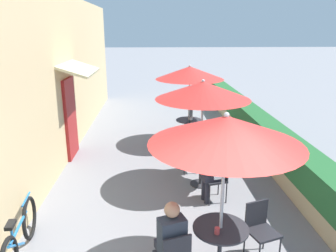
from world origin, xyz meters
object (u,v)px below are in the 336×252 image
object	(u,v)px
coffee_cup_far	(191,118)
patio_umbrella_near	(226,130)
patio_table_near	(220,240)
coffee_cup_near	(217,231)
patio_umbrella_mid	(203,90)
cafe_chair_far_right	(194,120)
patio_table_mid	(201,163)
cafe_chair_far_left	(183,133)
patio_umbrella_far	(190,73)
seated_patron_mid_right	(213,169)
coffee_cup_mid	(208,152)
seated_patron_near_left	(171,240)
cafe_chair_mid_left	(186,152)
bicycle_leaning	(20,237)
cafe_chair_near_right	(260,226)
cafe_chair_mid_right	(218,176)
patio_table_far	(189,126)

from	to	relation	value
coffee_cup_far	patio_umbrella_near	bearing A→B (deg)	-92.49
patio_table_near	coffee_cup_near	size ratio (longest dim) A/B	8.51
patio_umbrella_mid	cafe_chair_far_right	distance (m)	3.82
patio_table_mid	cafe_chair_far_left	world-z (taller)	cafe_chair_far_left
coffee_cup_near	patio_table_mid	world-z (taller)	coffee_cup_near
patio_umbrella_far	coffee_cup_near	bearing A→B (deg)	-92.49
seated_patron_mid_right	coffee_cup_mid	xyz separation A→B (m)	(0.00, 0.71, 0.08)
seated_patron_near_left	cafe_chair_mid_left	size ratio (longest dim) A/B	1.44
seated_patron_near_left	bicycle_leaning	size ratio (longest dim) A/B	0.70
patio_umbrella_mid	bicycle_leaning	distance (m)	4.16
coffee_cup_far	bicycle_leaning	size ratio (longest dim) A/B	0.05
seated_patron_near_left	cafe_chair_near_right	size ratio (longest dim) A/B	1.44
cafe_chair_mid_right	coffee_cup_near	bearing A→B (deg)	153.99
patio_table_mid	seated_patron_mid_right	bearing A→B (deg)	-78.58
patio_umbrella_far	cafe_chair_mid_left	bearing A→B (deg)	-98.01
coffee_cup_near	cafe_chair_far_right	xyz separation A→B (m)	(0.47, 6.32, -0.25)
seated_patron_mid_right	cafe_chair_far_left	world-z (taller)	seated_patron_mid_right
coffee_cup_near	cafe_chair_far_right	bearing A→B (deg)	85.70
cafe_chair_near_right	cafe_chair_mid_left	bearing A→B (deg)	-94.58
seated_patron_near_left	cafe_chair_far_right	world-z (taller)	seated_patron_near_left
patio_umbrella_near	seated_patron_near_left	size ratio (longest dim) A/B	1.87
patio_table_far	cafe_chair_far_left	world-z (taller)	cafe_chair_far_left
seated_patron_mid_right	patio_table_far	world-z (taller)	seated_patron_mid_right
patio_umbrella_near	coffee_cup_far	size ratio (longest dim) A/B	25.94
patio_table_far	cafe_chair_far_right	distance (m)	0.73
coffee_cup_near	patio_umbrella_mid	bearing A→B (deg)	85.96
coffee_cup_near	cafe_chair_far_right	size ratio (longest dim) A/B	0.10
coffee_cup_mid	cafe_chair_mid_right	bearing A→B (deg)	-81.28
coffee_cup_far	patio_umbrella_mid	bearing A→B (deg)	-92.38
seated_patron_near_left	cafe_chair_near_right	world-z (taller)	seated_patron_near_left
patio_umbrella_mid	cafe_chair_mid_left	size ratio (longest dim) A/B	2.68
cafe_chair_mid_right	coffee_cup_far	bearing A→B (deg)	-11.92
cafe_chair_mid_right	patio_umbrella_mid	bearing A→B (deg)	6.04
patio_table_near	cafe_chair_far_left	world-z (taller)	cafe_chair_far_left
bicycle_leaning	cafe_chair_mid_right	bearing A→B (deg)	20.34
cafe_chair_mid_left	patio_umbrella_far	distance (m)	2.64
patio_table_far	patio_umbrella_mid	bearing A→B (deg)	-90.88
seated_patron_near_left	patio_umbrella_far	xyz separation A→B (m)	(0.86, 5.69, 1.42)
coffee_cup_near	patio_table_far	xyz separation A→B (m)	(0.24, 5.63, -0.25)
cafe_chair_mid_right	patio_umbrella_far	xyz separation A→B (m)	(-0.21, 3.46, 1.59)
cafe_chair_mid_right	cafe_chair_far_right	distance (m)	4.15
patio_table_near	patio_umbrella_near	xyz separation A→B (m)	(0.00, 0.00, 1.59)
seated_patron_near_left	cafe_chair_far_left	size ratio (longest dim) A/B	1.44
seated_patron_mid_right	patio_umbrella_far	world-z (taller)	patio_umbrella_far
cafe_chair_far_right	seated_patron_near_left	bearing A→B (deg)	14.80
patio_umbrella_near	patio_umbrella_far	xyz separation A→B (m)	(0.17, 5.49, 0.00)
cafe_chair_far_right	coffee_cup_far	xyz separation A→B (m)	(-0.16, -0.72, 0.25)
patio_table_far	patio_umbrella_far	xyz separation A→B (m)	(-0.00, 0.00, 1.59)
coffee_cup_mid	patio_umbrella_mid	bearing A→B (deg)	-178.35
seated_patron_mid_right	patio_umbrella_mid	bearing A→B (deg)	-2.80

